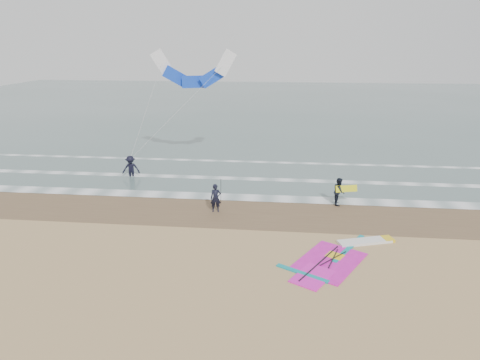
# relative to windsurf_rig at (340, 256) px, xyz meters

# --- Properties ---
(ground) EXTENTS (120.00, 120.00, 0.00)m
(ground) POSITION_rel_windsurf_rig_xyz_m (-4.62, -1.09, -0.04)
(ground) COLOR tan
(ground) RESTS_ON ground
(sea_water) EXTENTS (120.00, 80.00, 0.02)m
(sea_water) POSITION_rel_windsurf_rig_xyz_m (-4.62, 46.91, -0.02)
(sea_water) COLOR #47605E
(sea_water) RESTS_ON ground
(wet_sand_band) EXTENTS (120.00, 5.00, 0.01)m
(wet_sand_band) POSITION_rel_windsurf_rig_xyz_m (-4.62, 4.91, -0.03)
(wet_sand_band) COLOR brown
(wet_sand_band) RESTS_ON ground
(foam_waterline) EXTENTS (120.00, 9.15, 0.02)m
(foam_waterline) POSITION_rel_windsurf_rig_xyz_m (-4.62, 9.35, -0.01)
(foam_waterline) COLOR white
(foam_waterline) RESTS_ON ground
(windsurf_rig) EXTENTS (5.66, 5.36, 0.14)m
(windsurf_rig) POSITION_rel_windsurf_rig_xyz_m (0.00, 0.00, 0.00)
(windsurf_rig) COLOR white
(windsurf_rig) RESTS_ON ground
(person_standing) EXTENTS (0.65, 0.49, 1.63)m
(person_standing) POSITION_rel_windsurf_rig_xyz_m (-6.42, 4.72, 0.78)
(person_standing) COLOR black
(person_standing) RESTS_ON ground
(person_walking) EXTENTS (0.66, 0.82, 1.64)m
(person_walking) POSITION_rel_windsurf_rig_xyz_m (0.63, 6.61, 0.78)
(person_walking) COLOR black
(person_walking) RESTS_ON ground
(person_wading) EXTENTS (1.33, 0.91, 1.91)m
(person_wading) POSITION_rel_windsurf_rig_xyz_m (-13.45, 10.55, 0.92)
(person_wading) COLOR black
(person_wading) RESTS_ON ground
(held_pole) EXTENTS (0.17, 0.86, 1.82)m
(held_pole) POSITION_rel_windsurf_rig_xyz_m (-6.12, 4.72, 1.16)
(held_pole) COLOR black
(held_pole) RESTS_ON ground
(carried_kiteboard) EXTENTS (1.30, 0.51, 0.39)m
(carried_kiteboard) POSITION_rel_windsurf_rig_xyz_m (1.03, 6.51, 1.00)
(carried_kiteboard) COLOR yellow
(carried_kiteboard) RESTS_ON ground
(surf_kite) EXTENTS (7.13, 4.47, 7.45)m
(surf_kite) POSITION_rel_windsurf_rig_xyz_m (-9.57, 14.64, 6.99)
(surf_kite) COLOR white
(surf_kite) RESTS_ON ground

